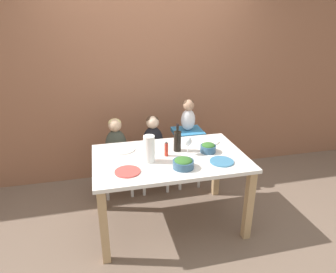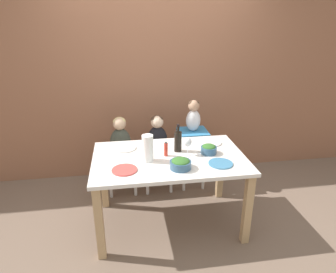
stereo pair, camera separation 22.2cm
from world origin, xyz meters
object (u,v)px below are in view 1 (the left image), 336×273
(wine_glass_near, at_px, (188,142))
(person_baby_right, at_px, (188,114))
(chair_far_left, at_px, (118,165))
(chair_far_center, at_px, (153,161))
(person_child_center, at_px, (153,137))
(dinner_plate_front_right, at_px, (222,161))
(wine_bottle, at_px, (177,140))
(paper_towel_roll, at_px, (149,149))
(dinner_plate_back_left, at_px, (124,150))
(chair_right_highchair, at_px, (187,143))
(salad_bowl_small, at_px, (208,148))
(salad_bowl_large, at_px, (183,163))
(dinner_plate_front_left, at_px, (128,172))
(dinner_plate_back_right, at_px, (208,141))
(person_child_left, at_px, (116,140))

(wine_glass_near, bearing_deg, person_baby_right, 72.80)
(chair_far_left, bearing_deg, chair_far_center, 0.00)
(chair_far_center, relative_size, person_child_center, 0.88)
(person_child_center, xyz_separation_m, dinner_plate_front_right, (0.47, -0.94, 0.08))
(wine_bottle, xyz_separation_m, paper_towel_roll, (-0.31, -0.17, 0.02))
(person_baby_right, height_order, dinner_plate_back_left, person_baby_right)
(paper_towel_roll, relative_size, dinner_plate_back_left, 1.15)
(person_child_center, xyz_separation_m, wine_bottle, (0.14, -0.60, 0.18))
(chair_right_highchair, xyz_separation_m, person_child_center, (-0.43, 0.00, 0.12))
(salad_bowl_small, bearing_deg, dinner_plate_back_left, 163.88)
(chair_far_center, bearing_deg, person_baby_right, 0.17)
(chair_right_highchair, bearing_deg, salad_bowl_small, -90.45)
(salad_bowl_large, height_order, dinner_plate_front_left, salad_bowl_large)
(person_baby_right, height_order, dinner_plate_back_right, person_baby_right)
(salad_bowl_large, bearing_deg, person_baby_right, 70.70)
(salad_bowl_large, distance_m, dinner_plate_front_right, 0.38)
(paper_towel_roll, xyz_separation_m, dinner_plate_front_left, (-0.22, -0.16, -0.12))
(chair_far_center, distance_m, dinner_plate_front_right, 1.12)
(chair_far_center, bearing_deg, dinner_plate_back_left, -129.83)
(wine_bottle, distance_m, salad_bowl_large, 0.37)
(person_baby_right, distance_m, wine_glass_near, 0.74)
(paper_towel_roll, relative_size, salad_bowl_small, 1.63)
(salad_bowl_small, bearing_deg, salad_bowl_large, -141.36)
(salad_bowl_large, height_order, dinner_plate_back_right, salad_bowl_large)
(person_child_center, relative_size, dinner_plate_back_right, 2.26)
(person_child_center, bearing_deg, wine_glass_near, -73.23)
(chair_far_center, distance_m, paper_towel_roll, 0.95)
(person_child_left, relative_size, paper_towel_roll, 1.97)
(person_baby_right, height_order, paper_towel_roll, person_baby_right)
(chair_far_center, xyz_separation_m, wine_bottle, (0.14, -0.60, 0.50))
(person_baby_right, relative_size, salad_bowl_small, 2.43)
(person_child_left, distance_m, wine_glass_near, 0.98)
(chair_far_left, relative_size, chair_right_highchair, 0.60)
(person_child_center, relative_size, dinner_plate_back_left, 2.26)
(dinner_plate_back_right, bearing_deg, person_child_left, 154.49)
(wine_bottle, bearing_deg, chair_far_left, 133.60)
(salad_bowl_large, bearing_deg, dinner_plate_front_left, 176.17)
(person_child_center, xyz_separation_m, dinner_plate_front_left, (-0.40, -0.93, 0.08))
(salad_bowl_large, bearing_deg, paper_towel_roll, 144.87)
(chair_far_center, distance_m, dinner_plate_back_right, 0.80)
(person_baby_right, xyz_separation_m, paper_towel_roll, (-0.61, -0.77, -0.05))
(person_child_center, height_order, dinner_plate_front_left, person_child_center)
(chair_right_highchair, xyz_separation_m, dinner_plate_front_right, (0.04, -0.94, 0.20))
(dinner_plate_back_right, bearing_deg, dinner_plate_front_left, -152.66)
(person_child_left, distance_m, dinner_plate_back_left, 0.47)
(person_child_left, xyz_separation_m, salad_bowl_large, (0.53, -0.96, 0.12))
(salad_bowl_small, bearing_deg, person_child_center, 121.37)
(paper_towel_roll, relative_size, dinner_plate_back_right, 1.15)
(wine_bottle, relative_size, salad_bowl_small, 1.81)
(dinner_plate_back_left, bearing_deg, person_child_left, 95.81)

